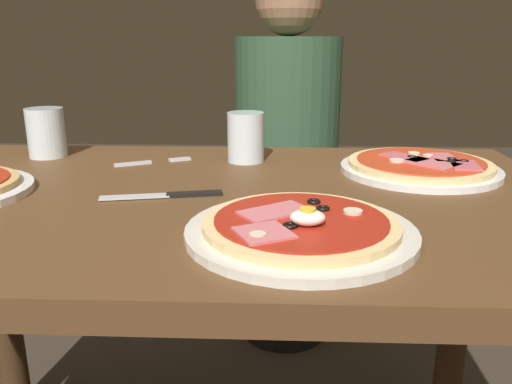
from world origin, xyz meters
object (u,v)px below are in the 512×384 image
at_px(dining_table, 205,256).
at_px(water_glass_far, 246,140).
at_px(fork, 147,162).
at_px(knife, 170,195).
at_px(pizza_across_right, 420,166).
at_px(water_glass_near, 47,136).
at_px(pizza_foreground, 300,228).
at_px(diner_person, 286,174).

relative_size(dining_table, water_glass_far, 12.23).
height_order(fork, knife, knife).
xyz_separation_m(pizza_across_right, water_glass_far, (-0.34, 0.08, 0.03)).
xyz_separation_m(dining_table, pizza_across_right, (0.40, 0.15, 0.13)).
height_order(dining_table, fork, fork).
bearing_deg(knife, fork, 112.61).
relative_size(water_glass_near, water_glass_far, 1.03).
xyz_separation_m(dining_table, pizza_foreground, (0.15, -0.20, 0.13)).
xyz_separation_m(water_glass_far, fork, (-0.20, -0.03, -0.04)).
distance_m(pizza_across_right, fork, 0.54).
bearing_deg(fork, knife, -67.39).
height_order(pizza_foreground, pizza_across_right, pizza_foreground).
height_order(pizza_across_right, water_glass_near, water_glass_near).
height_order(knife, diner_person, diner_person).
bearing_deg(fork, dining_table, -53.94).
relative_size(dining_table, pizza_across_right, 4.18).
bearing_deg(pizza_foreground, fork, 127.04).
xyz_separation_m(pizza_foreground, pizza_across_right, (0.24, 0.34, 0.00)).
distance_m(water_glass_far, knife, 0.28).
relative_size(pizza_foreground, pizza_across_right, 1.00).
bearing_deg(pizza_across_right, water_glass_near, 171.94).
height_order(water_glass_near, knife, water_glass_near).
height_order(water_glass_near, diner_person, diner_person).
bearing_deg(water_glass_far, diner_person, 79.93).
relative_size(water_glass_near, fork, 0.71).
relative_size(pizza_across_right, knife, 1.53).
xyz_separation_m(dining_table, water_glass_near, (-0.37, 0.25, 0.16)).
xyz_separation_m(dining_table, fork, (-0.14, 0.20, 0.12)).
bearing_deg(pizza_foreground, pizza_across_right, 54.78).
bearing_deg(water_glass_near, fork, -13.84).
xyz_separation_m(water_glass_near, fork, (0.23, -0.06, -0.04)).
height_order(water_glass_far, diner_person, diner_person).
bearing_deg(pizza_across_right, dining_table, -159.84).
height_order(water_glass_far, knife, water_glass_far).
distance_m(knife, diner_person, 0.84).
xyz_separation_m(pizza_foreground, water_glass_near, (-0.53, 0.45, 0.03)).
bearing_deg(dining_table, water_glass_near, 145.77).
bearing_deg(diner_person, water_glass_near, 44.18).
bearing_deg(water_glass_far, pizza_foreground, -77.20).
bearing_deg(pizza_foreground, diner_person, 90.02).
height_order(pizza_foreground, water_glass_near, water_glass_near).
bearing_deg(water_glass_near, diner_person, 44.18).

